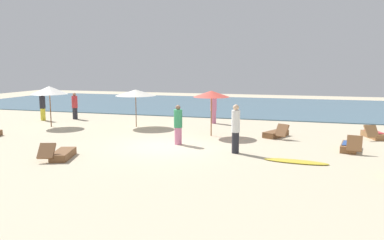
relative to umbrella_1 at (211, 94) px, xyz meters
The scene contains 15 objects.
ground_plane 3.82m from the umbrella_1, 113.73° to the right, with size 60.00×60.00×0.00m, color beige.
ocean_water 14.27m from the umbrella_1, 95.24° to the left, with size 48.00×16.00×0.06m, color #476B7F.
umbrella_1 is the anchor object (origin of this frame).
umbrella_2 9.39m from the umbrella_1, behind, with size 2.00×2.00×2.30m.
umbrella_3 4.96m from the umbrella_1, 162.81° to the left, with size 2.27×2.27×2.11m.
lounger_0 8.05m from the umbrella_1, 11.92° to the left, with size 1.13×1.78×0.70m.
lounger_1 3.72m from the umbrella_1, 10.60° to the left, with size 1.27×1.74×0.72m.
lounger_2 7.72m from the umbrella_1, 125.05° to the right, with size 1.08×1.80×0.67m.
lounger_3 6.72m from the umbrella_1, 14.55° to the right, with size 0.84×1.71×0.74m.
person_1 3.97m from the umbrella_1, 61.68° to the right, with size 0.48×0.48×1.95m.
person_2 4.27m from the umbrella_1, 101.79° to the left, with size 0.51×0.51×1.72m.
person_3 10.42m from the umbrella_1, 162.13° to the left, with size 0.48×0.48×1.70m.
person_4 11.74m from the umbrella_1, 169.56° to the left, with size 0.38×0.38×1.76m.
person_5 2.85m from the umbrella_1, 110.77° to the right, with size 0.41×0.41×1.75m.
surfboard 6.26m from the umbrella_1, 45.15° to the right, with size 2.34×0.75×0.07m.
Camera 1 is at (5.68, -15.18, 3.50)m, focal length 35.63 mm.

